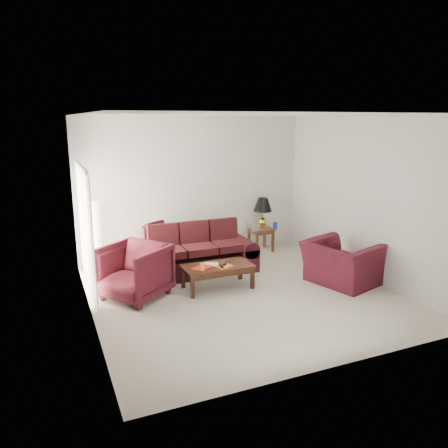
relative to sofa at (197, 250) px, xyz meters
name	(u,v)px	position (x,y,z in m)	size (l,w,h in m)	color
floor	(243,294)	(0.36, -1.32, -0.46)	(5.00, 5.00, 0.00)	beige
blinds	(85,229)	(-2.06, -0.02, 0.62)	(0.10, 2.00, 2.16)	silver
sofa	(197,250)	(0.00, 0.00, 0.00)	(2.26, 0.98, 0.92)	black
throw_pillow	(156,232)	(-0.65, 0.62, 0.27)	(0.43, 0.12, 0.43)	black
end_table	(261,239)	(1.83, 0.83, -0.20)	(0.49, 0.49, 0.53)	#4E301B
table_lamp	(263,213)	(1.88, 0.86, 0.41)	(0.41, 0.41, 0.69)	gold
clock	(255,227)	(1.59, 0.65, 0.15)	(0.16, 0.06, 0.16)	#B0B0B4
blue_canister	(275,226)	(2.08, 0.64, 0.15)	(0.10, 0.10, 0.15)	#1A2FAE
picture_frame	(251,223)	(1.65, 1.01, 0.15)	(0.14, 0.02, 0.17)	#B1B0B5
floor_lamp	(96,237)	(-1.80, 0.81, 0.25)	(0.23, 0.23, 1.42)	white
armchair_left	(134,272)	(-1.38, -0.75, 0.00)	(0.98, 1.01, 0.92)	#3D0E16
armchair_right	(341,263)	(2.22, -1.56, -0.07)	(1.20, 1.04, 0.78)	#3B0D17
coffee_table	(218,277)	(0.05, -0.91, -0.25)	(1.22, 0.61, 0.43)	black
magazine_red	(203,268)	(-0.24, -0.95, -0.03)	(0.31, 0.23, 0.02)	red
magazine_white	(211,264)	(-0.04, -0.83, -0.03)	(0.25, 0.19, 0.01)	beige
magazine_orange	(224,266)	(0.13, -1.03, -0.03)	(0.28, 0.21, 0.02)	#D06118
remote_a	(221,266)	(0.07, -1.04, -0.01)	(0.05, 0.15, 0.02)	black
remote_b	(225,263)	(0.19, -0.93, -0.01)	(0.05, 0.19, 0.02)	black
yellow_glass	(202,267)	(-0.29, -1.07, 0.03)	(0.08, 0.08, 0.13)	gold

